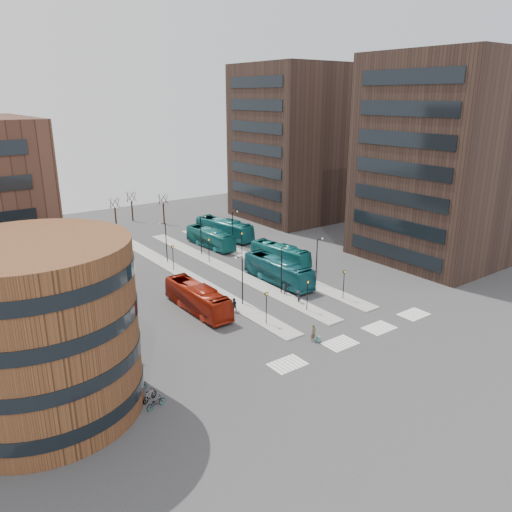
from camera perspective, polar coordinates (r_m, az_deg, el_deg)
ground at (r=50.79m, az=13.67°, el=-11.05°), size 160.00×160.00×0.00m
island_left at (r=69.84m, az=-7.59°, el=-2.45°), size 2.50×45.00×0.15m
island_mid at (r=72.71m, az=-3.45°, el=-1.49°), size 2.50×45.00×0.15m
island_right at (r=75.94m, az=0.34°, el=-0.60°), size 2.50×45.00×0.15m
suitcase at (r=52.32m, az=7.13°, el=-9.40°), size 0.53×0.47×0.57m
red_bus at (r=58.81m, az=-6.70°, el=-4.80°), size 2.77×11.46×3.19m
teal_bus_a at (r=67.22m, az=2.54°, el=-1.67°), size 2.92×12.01×3.34m
teal_bus_b at (r=83.44m, az=-5.24°, el=2.08°), size 3.18×11.20×3.09m
teal_bus_c at (r=74.92m, az=2.77°, el=0.24°), size 3.79×10.80×2.95m
teal_bus_d at (r=88.24m, az=-3.65°, el=3.12°), size 4.95×12.70×3.45m
traveller at (r=52.10m, az=6.60°, el=-8.69°), size 0.79×0.64×1.88m
commuter_a at (r=58.47m, az=-2.56°, el=-5.61°), size 1.00×0.89×1.71m
commuter_b at (r=63.21m, az=3.42°, el=-3.77°), size 0.64×1.08×1.72m
commuter_c at (r=60.96m, az=4.84°, el=-4.70°), size 0.75×1.12×1.62m
bicycle_near at (r=42.79m, az=-11.38°, el=-16.09°), size 1.91×0.99×0.95m
bicycle_mid at (r=43.66m, az=-12.06°, el=-15.33°), size 1.72×1.13×1.01m
bicycle_far at (r=45.17m, az=-13.07°, el=-14.31°), size 1.70×1.13×0.84m
crosswalk_stripes at (r=54.25m, az=11.65°, el=-8.93°), size 22.35×2.40×0.01m
round_building at (r=42.06m, az=-23.63°, el=-7.79°), size 15.16×15.16×14.00m
tower_near at (r=80.55m, az=20.74°, el=10.22°), size 20.12×20.00×30.00m
tower_far at (r=103.06m, az=4.53°, el=12.72°), size 20.12×20.00×30.00m
sign_poles at (r=66.26m, az=-0.48°, el=-1.27°), size 12.45×22.12×3.65m
lamp_posts at (r=70.36m, az=-2.18°, el=0.87°), size 14.04×20.24×6.12m
bare_trees at (r=100.29m, az=-13.42°, el=5.05°), size 10.97×8.14×5.90m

